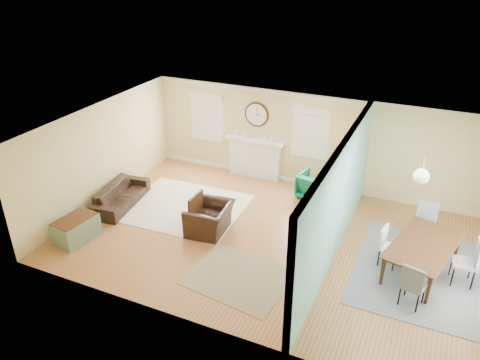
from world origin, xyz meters
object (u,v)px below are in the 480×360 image
at_px(credenza, 334,204).
at_px(dining_table, 423,259).
at_px(sofa, 121,195).
at_px(eames_chair, 210,219).
at_px(green_chair, 314,186).

height_order(credenza, dining_table, credenza).
height_order(sofa, credenza, credenza).
bearing_deg(dining_table, eames_chair, 109.34).
relative_size(eames_chair, green_chair, 1.42).
bearing_deg(sofa, green_chair, -68.96).
distance_m(sofa, eames_chair, 2.67).
bearing_deg(credenza, dining_table, -32.38).
distance_m(eames_chair, credenza, 3.06).
xyz_separation_m(eames_chair, credenza, (2.48, 1.78, 0.05)).
xyz_separation_m(sofa, credenza, (5.14, 1.62, 0.12)).
bearing_deg(sofa, dining_table, -96.13).
bearing_deg(eames_chair, dining_table, 90.25).
relative_size(sofa, credenza, 1.23).
bearing_deg(green_chair, dining_table, 155.04).
height_order(eames_chair, credenza, credenza).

